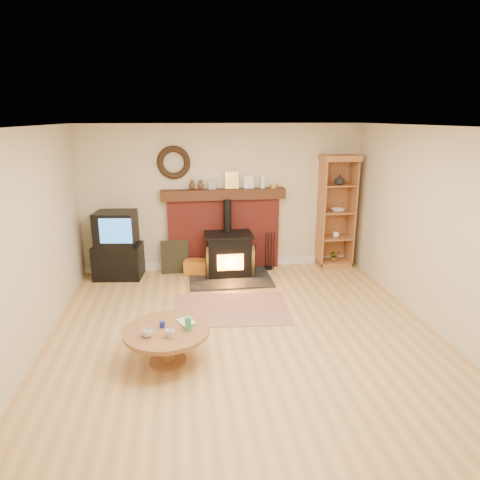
{
  "coord_description": "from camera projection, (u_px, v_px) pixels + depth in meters",
  "views": [
    {
      "loc": [
        -0.73,
        -4.8,
        2.71
      ],
      "look_at": [
        0.06,
        1.0,
        1.02
      ],
      "focal_mm": 32.0,
      "sensor_mm": 36.0,
      "label": 1
    }
  ],
  "objects": [
    {
      "name": "firelog_box",
      "position": [
        197.0,
        267.0,
        7.59
      ],
      "size": [
        0.47,
        0.36,
        0.26
      ],
      "primitive_type": "cube",
      "rotation": [
        0.0,
        0.0,
        -0.24
      ],
      "color": "gold",
      "rests_on": "ground"
    },
    {
      "name": "area_rug",
      "position": [
        231.0,
        309.0,
        6.25
      ],
      "size": [
        1.73,
        1.26,
        0.01
      ],
      "primitive_type": "cube",
      "rotation": [
        0.0,
        0.0,
        -0.08
      ],
      "color": "brown",
      "rests_on": "ground"
    },
    {
      "name": "room_shell",
      "position": [
        244.0,
        204.0,
        5.02
      ],
      "size": [
        5.02,
        5.52,
        2.61
      ],
      "color": "beige",
      "rests_on": "ground"
    },
    {
      "name": "curio_cabinet",
      "position": [
        336.0,
        212.0,
        7.83
      ],
      "size": [
        0.66,
        0.48,
        2.06
      ],
      "color": "brown",
      "rests_on": "ground"
    },
    {
      "name": "wood_stove",
      "position": [
        229.0,
        255.0,
        7.48
      ],
      "size": [
        1.4,
        1.0,
        1.32
      ],
      "color": "black",
      "rests_on": "ground"
    },
    {
      "name": "coffee_table",
      "position": [
        167.0,
        336.0,
        4.81
      ],
      "size": [
        0.97,
        0.97,
        0.57
      ],
      "color": "brown",
      "rests_on": "ground"
    },
    {
      "name": "chimney_breast",
      "position": [
        224.0,
        226.0,
        7.73
      ],
      "size": [
        2.2,
        0.22,
        1.78
      ],
      "color": "maroon",
      "rests_on": "ground"
    },
    {
      "name": "leaning_painting",
      "position": [
        175.0,
        257.0,
        7.64
      ],
      "size": [
        0.49,
        0.13,
        0.59
      ],
      "primitive_type": "cube",
      "rotation": [
        -0.17,
        0.0,
        0.0
      ],
      "color": "black",
      "rests_on": "ground"
    },
    {
      "name": "tv_unit",
      "position": [
        117.0,
        246.0,
        7.36
      ],
      "size": [
        0.86,
        0.64,
        1.17
      ],
      "color": "black",
      "rests_on": "ground"
    },
    {
      "name": "ground",
      "position": [
        246.0,
        339.0,
        5.41
      ],
      "size": [
        5.5,
        5.5,
        0.0
      ],
      "primitive_type": "plane",
      "color": "tan",
      "rests_on": "ground"
    },
    {
      "name": "fire_tools",
      "position": [
        269.0,
        261.0,
        7.85
      ],
      "size": [
        0.19,
        0.16,
        0.7
      ],
      "color": "black",
      "rests_on": "ground"
    }
  ]
}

